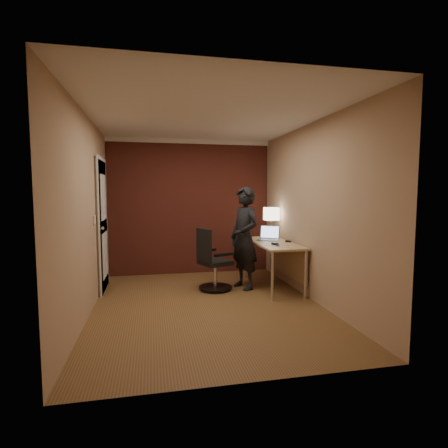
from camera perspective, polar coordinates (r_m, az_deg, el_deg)
The scene contains 9 objects.
room at distance 6.14m, azimuth -7.61°, elevation 3.67°, with size 4.00×4.00×4.00m.
desk at distance 5.70m, azimuth 8.66°, elevation -4.20°, with size 0.60×1.50×0.73m.
desk_lamp at distance 6.10m, azimuth 7.73°, elevation 1.58°, with size 0.22×0.22×0.54m.
laptop at distance 5.94m, azimuth 7.32°, elevation -1.94°, with size 0.42×0.39×0.23m.
mouse at distance 5.39m, azimuth 8.30°, elevation -3.19°, with size 0.06×0.10×0.03m, color black.
phone at distance 5.28m, azimuth 8.74°, elevation -3.48°, with size 0.06×0.12×0.01m, color black.
wallet at distance 5.72m, azimuth 10.42°, elevation -2.78°, with size 0.09×0.11×0.02m, color black.
office_chair at distance 5.46m, azimuth -1.98°, elevation -6.49°, with size 0.56×0.61×0.95m.
person at distance 5.53m, azimuth 3.36°, elevation -2.30°, with size 0.59×0.39×1.61m, color black.
Camera 1 is at (-0.72, -4.58, 1.52)m, focal length 28.00 mm.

